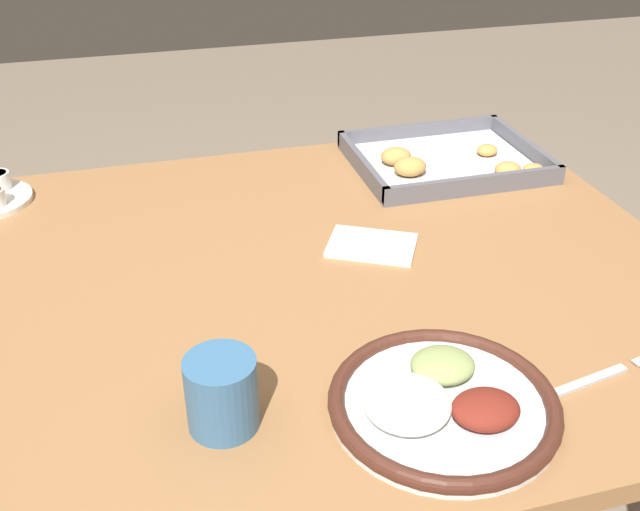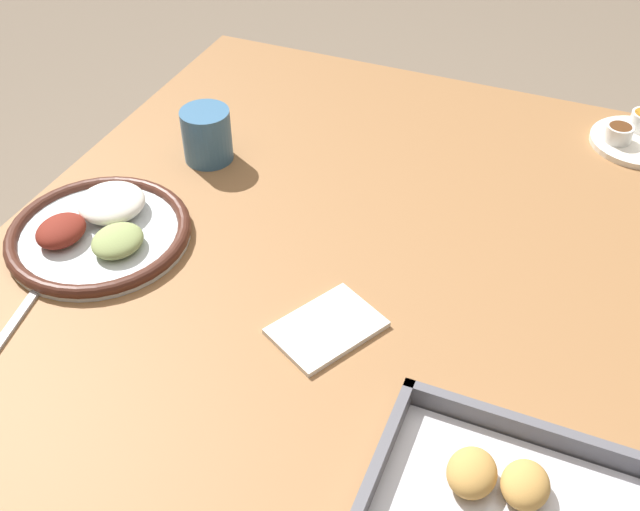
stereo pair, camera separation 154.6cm
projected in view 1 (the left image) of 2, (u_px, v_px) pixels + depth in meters
The scene contains 6 objects.
dining_table at pixel (305, 331), 1.17m from camera, with size 1.18×0.96×0.75m.
dinner_plate at pixel (442, 402), 0.86m from camera, with size 0.27×0.27×0.05m.
fork at pixel (587, 382), 0.90m from camera, with size 0.20×0.05×0.00m.
baking_tray at pixel (444, 161), 1.44m from camera, with size 0.35×0.28×0.04m.
drinking_cup at pixel (222, 393), 0.82m from camera, with size 0.08×0.08×0.09m.
napkin at pixel (372, 245), 1.18m from camera, with size 0.16×0.15×0.01m.
Camera 1 is at (-0.23, -0.91, 1.35)m, focal length 42.00 mm.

